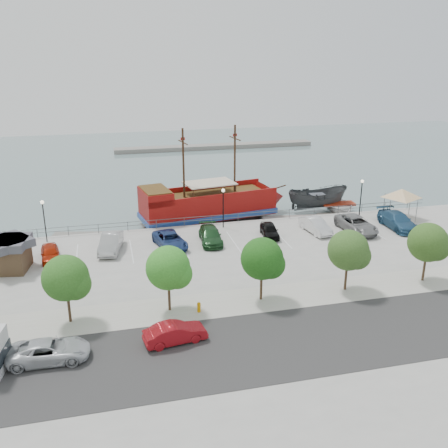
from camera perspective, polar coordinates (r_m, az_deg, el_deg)
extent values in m
plane|color=slate|center=(47.99, 1.73, -4.06)|extent=(160.00, 160.00, 0.00)
cube|color=#979590|center=(30.80, 12.62, -18.63)|extent=(100.00, 58.00, 1.20)
cube|color=#313030|center=(34.13, 9.00, -12.93)|extent=(100.00, 8.00, 0.04)
cube|color=#A6A092|center=(38.96, 5.65, -8.39)|extent=(100.00, 4.00, 0.05)
cylinder|color=#565A5E|center=(54.36, -0.41, 1.02)|extent=(50.00, 0.06, 0.06)
cylinder|color=#565A5E|center=(54.49, -0.41, 0.62)|extent=(50.00, 0.06, 0.06)
cube|color=gray|center=(101.55, -1.01, 8.84)|extent=(40.00, 3.00, 0.80)
cube|color=maroon|center=(58.09, -1.82, 2.11)|extent=(15.99, 7.36, 2.50)
cube|color=#224392|center=(58.34, -1.81, 1.35)|extent=(16.33, 7.70, 0.58)
cone|color=maroon|center=(61.56, 5.53, 3.04)|extent=(3.82, 5.08, 4.62)
cube|color=maroon|center=(55.64, -7.85, 3.22)|extent=(3.66, 5.23, 1.35)
cube|color=#513613|center=(55.45, -7.88, 3.94)|extent=(3.41, 4.82, 0.12)
cube|color=#513613|center=(57.88, -1.39, 3.40)|extent=(13.05, 6.30, 0.14)
cube|color=maroon|center=(59.71, -2.66, 4.17)|extent=(15.21, 2.81, 0.67)
cube|color=maroon|center=(55.58, -0.96, 3.02)|extent=(15.21, 2.81, 0.67)
cylinder|color=#382111|center=(58.04, 1.24, 7.41)|extent=(0.27, 0.27, 7.89)
cylinder|color=#382111|center=(55.78, -4.66, 6.85)|extent=(0.27, 0.27, 7.89)
cylinder|color=#382111|center=(57.59, 1.26, 9.75)|extent=(0.62, 2.87, 0.13)
cylinder|color=#382111|center=(55.31, -4.72, 9.29)|extent=(0.62, 2.87, 0.13)
cube|color=beige|center=(57.41, -1.67, 4.70)|extent=(6.12, 4.55, 0.12)
cylinder|color=#382111|center=(61.56, 6.12, 4.14)|extent=(2.39, 0.56, 0.57)
imported|color=#3D4042|center=(62.46, 10.61, 2.67)|extent=(7.64, 3.26, 2.90)
imported|color=silver|center=(62.93, 12.90, 1.89)|extent=(5.04, 6.73, 1.33)
cube|color=slate|center=(55.04, -15.41, -1.39)|extent=(7.56, 3.54, 0.42)
cube|color=gray|center=(58.84, 8.06, 0.50)|extent=(7.67, 3.15, 0.43)
cube|color=gray|center=(61.37, 13.53, 0.91)|extent=(6.38, 2.66, 0.35)
cube|color=#4C3724|center=(46.80, -23.37, -3.57)|extent=(3.50, 3.50, 2.24)
cube|color=#44444D|center=(46.31, -23.59, -2.00)|extent=(3.97, 3.97, 0.71)
cylinder|color=slate|center=(60.51, 17.83, 2.27)|extent=(0.10, 0.10, 2.44)
cylinder|color=slate|center=(61.20, 20.47, 2.16)|extent=(0.10, 0.10, 2.44)
cylinder|color=slate|center=(57.82, 18.39, 1.42)|extent=(0.10, 0.10, 2.44)
cylinder|color=slate|center=(58.54, 21.14, 1.31)|extent=(0.10, 0.10, 2.44)
pyramid|color=white|center=(58.92, 19.69, 3.81)|extent=(5.93, 5.93, 1.00)
imported|color=silver|center=(33.22, -19.36, -13.52)|extent=(4.99, 2.43, 1.37)
imported|color=maroon|center=(33.32, -5.60, -12.29)|extent=(4.28, 2.04, 1.36)
cylinder|color=#C88302|center=(36.75, -2.88, -9.59)|extent=(0.26, 0.26, 0.65)
sphere|color=#C88302|center=(36.58, -2.89, -9.11)|extent=(0.28, 0.28, 0.28)
cylinder|color=black|center=(51.89, -19.81, 0.14)|extent=(0.12, 0.12, 4.00)
sphere|color=#FFF2CC|center=(51.27, -20.07, 2.35)|extent=(0.36, 0.36, 0.36)
cylinder|color=black|center=(52.83, -0.09, 1.67)|extent=(0.12, 0.12, 4.00)
sphere|color=#FFF2CC|center=(52.22, -0.09, 3.86)|extent=(0.36, 0.36, 0.36)
cylinder|color=black|center=(58.50, 15.35, 2.74)|extent=(0.12, 0.12, 4.00)
sphere|color=#FFF2CC|center=(57.96, 15.53, 4.72)|extent=(0.36, 0.36, 0.36)
cylinder|color=#473321|center=(36.77, -17.29, -9.14)|extent=(0.20, 0.20, 2.20)
sphere|color=#28581B|center=(35.76, -17.65, -5.89)|extent=(3.20, 3.20, 3.20)
sphere|color=#28581B|center=(35.61, -16.65, -6.61)|extent=(2.20, 2.20, 2.20)
cylinder|color=#473321|center=(36.82, -6.28, -8.26)|extent=(0.20, 0.20, 2.20)
sphere|color=#2D7420|center=(35.81, -6.41, -5.00)|extent=(3.20, 3.20, 3.20)
sphere|color=#2D7420|center=(35.77, -5.37, -5.70)|extent=(2.20, 2.20, 2.20)
cylinder|color=#473321|center=(38.17, 4.27, -7.14)|extent=(0.20, 0.20, 2.20)
sphere|color=#1A4A13|center=(37.20, 4.36, -3.97)|extent=(3.20, 3.20, 3.20)
sphere|color=#1A4A13|center=(37.27, 5.36, -4.62)|extent=(2.20, 2.20, 2.20)
cylinder|color=#473321|center=(40.69, 13.75, -5.91)|extent=(0.20, 0.20, 2.20)
sphere|color=#30501F|center=(39.78, 14.02, -2.92)|extent=(3.20, 3.20, 3.20)
sphere|color=#30501F|center=(39.96, 14.93, -3.52)|extent=(2.20, 2.20, 2.20)
cylinder|color=#473321|center=(44.20, 21.90, -4.73)|extent=(0.20, 0.20, 2.20)
sphere|color=#2E4F1B|center=(43.36, 22.28, -1.95)|extent=(3.20, 3.20, 3.20)
sphere|color=#2E4F1B|center=(43.62, 23.08, -2.50)|extent=(2.20, 2.20, 2.20)
imported|color=#AC2006|center=(47.73, -19.25, -3.17)|extent=(2.08, 4.13, 1.35)
imported|color=#A5A5A5|center=(48.22, -12.81, -2.11)|extent=(2.64, 5.19, 1.63)
imported|color=navy|center=(48.28, -6.19, -1.83)|extent=(3.29, 5.46, 1.42)
imported|color=#1E4923|center=(49.13, -1.56, -1.32)|extent=(2.37, 5.08, 1.44)
imported|color=black|center=(50.88, 5.23, -0.71)|extent=(2.09, 4.11, 1.34)
imported|color=silver|center=(52.64, 10.43, -0.17)|extent=(2.16, 4.70, 1.49)
imported|color=gray|center=(53.86, 14.89, -0.01)|extent=(2.87, 5.79, 1.58)
imported|color=#265074|center=(56.12, 19.23, 0.37)|extent=(2.39, 5.75, 1.66)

